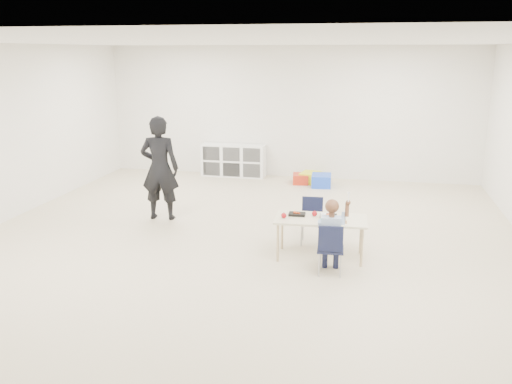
% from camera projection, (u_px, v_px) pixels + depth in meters
% --- Properties ---
extents(room, '(9.00, 9.02, 2.80)m').
position_uv_depth(room, '(240.00, 148.00, 7.34)').
color(room, beige).
rests_on(room, ground).
extents(table, '(1.22, 0.66, 0.55)m').
position_uv_depth(table, '(320.00, 238.00, 7.19)').
color(table, beige).
rests_on(table, ground).
extents(chair_near, '(0.33, 0.31, 0.66)m').
position_uv_depth(chair_near, '(331.00, 248.00, 6.66)').
color(chair_near, black).
rests_on(chair_near, ground).
extents(chair_far, '(0.33, 0.31, 0.66)m').
position_uv_depth(chair_far, '(312.00, 222.00, 7.70)').
color(chair_far, black).
rests_on(chair_far, ground).
extents(child, '(0.46, 0.46, 1.04)m').
position_uv_depth(child, '(331.00, 234.00, 6.61)').
color(child, '#A4C3DF').
rests_on(child, chair_near).
extents(lunch_tray_near, '(0.23, 0.17, 0.03)m').
position_uv_depth(lunch_tray_near, '(328.00, 216.00, 7.17)').
color(lunch_tray_near, black).
rests_on(lunch_tray_near, table).
extents(lunch_tray_far, '(0.23, 0.17, 0.03)m').
position_uv_depth(lunch_tray_far, '(297.00, 214.00, 7.25)').
color(lunch_tray_far, black).
rests_on(lunch_tray_far, table).
extents(milk_carton, '(0.07, 0.07, 0.10)m').
position_uv_depth(milk_carton, '(323.00, 217.00, 6.99)').
color(milk_carton, white).
rests_on(milk_carton, table).
extents(bread_roll, '(0.09, 0.09, 0.07)m').
position_uv_depth(bread_roll, '(342.00, 220.00, 6.95)').
color(bread_roll, '#B4874A').
rests_on(bread_roll, table).
extents(apple_near, '(0.07, 0.07, 0.07)m').
position_uv_depth(apple_near, '(314.00, 214.00, 7.20)').
color(apple_near, '#9F0E13').
rests_on(apple_near, table).
extents(apple_far, '(0.07, 0.07, 0.07)m').
position_uv_depth(apple_far, '(284.00, 216.00, 7.11)').
color(apple_far, '#9F0E13').
rests_on(apple_far, table).
extents(cubby_shelf, '(1.40, 0.40, 0.70)m').
position_uv_depth(cubby_shelf, '(234.00, 160.00, 11.90)').
color(cubby_shelf, white).
rests_on(cubby_shelf, ground).
extents(adult, '(0.66, 0.47, 1.69)m').
position_uv_depth(adult, '(160.00, 168.00, 8.74)').
color(adult, black).
rests_on(adult, ground).
extents(bin_red, '(0.37, 0.44, 0.20)m').
position_uv_depth(bin_red, '(301.00, 179.00, 11.28)').
color(bin_red, '#B72812').
rests_on(bin_red, ground).
extents(bin_yellow, '(0.44, 0.52, 0.23)m').
position_uv_depth(bin_yellow, '(310.00, 178.00, 11.32)').
color(bin_yellow, yellow).
rests_on(bin_yellow, ground).
extents(bin_blue, '(0.42, 0.52, 0.24)m').
position_uv_depth(bin_blue, '(321.00, 180.00, 11.03)').
color(bin_blue, blue).
rests_on(bin_blue, ground).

